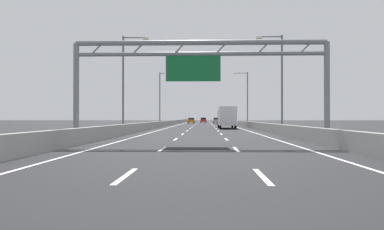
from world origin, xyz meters
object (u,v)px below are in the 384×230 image
at_px(streetlamp_left_mid, 126,78).
at_px(box_truck, 227,117).
at_px(sign_gantry, 199,65).
at_px(green_car, 221,121).
at_px(streetlamp_right_mid, 280,78).
at_px(silver_car, 217,120).
at_px(streetlamp_right_far, 246,96).
at_px(red_car, 203,120).
at_px(streetlamp_left_far, 161,96).
at_px(orange_car, 191,120).

height_order(streetlamp_left_mid, box_truck, streetlamp_left_mid).
height_order(sign_gantry, green_car, sign_gantry).
xyz_separation_m(streetlamp_right_mid, silver_car, (-4.07, 69.26, -4.63)).
height_order(streetlamp_right_far, red_car, streetlamp_right_far).
bearing_deg(silver_car, red_car, 107.10).
relative_size(sign_gantry, streetlamp_right_mid, 1.68).
bearing_deg(red_car, streetlamp_left_mid, -95.11).
distance_m(streetlamp_right_mid, streetlamp_right_far, 31.88).
distance_m(streetlamp_right_far, green_car, 17.15).
bearing_deg(streetlamp_left_far, streetlamp_left_mid, -90.00).
xyz_separation_m(streetlamp_left_mid, streetlamp_right_mid, (14.93, 0.00, 0.00)).
relative_size(orange_car, green_car, 0.94).
relative_size(streetlamp_left_far, silver_car, 2.30).
bearing_deg(red_car, silver_car, -72.90).
bearing_deg(sign_gantry, streetlamp_right_far, 80.70).
height_order(streetlamp_right_far, green_car, streetlamp_right_far).
distance_m(streetlamp_left_far, orange_car, 37.94).
bearing_deg(green_car, silver_car, 91.10).
xyz_separation_m(streetlamp_left_mid, box_truck, (10.84, 18.49, -3.73)).
height_order(sign_gantry, streetlamp_right_far, streetlamp_right_far).
bearing_deg(box_truck, streetlamp_right_mid, -77.51).
xyz_separation_m(streetlamp_right_far, box_truck, (-4.10, -13.39, -3.73)).
bearing_deg(streetlamp_left_mid, box_truck, 59.63).
bearing_deg(streetlamp_left_mid, sign_gantry, -62.25).
bearing_deg(streetlamp_right_mid, streetlamp_left_far, 115.10).
relative_size(orange_car, box_truck, 0.50).
relative_size(streetlamp_left_far, box_truck, 1.13).
height_order(streetlamp_left_mid, streetlamp_left_far, same).
distance_m(orange_car, green_car, 22.53).
bearing_deg(red_car, streetlamp_right_mid, -84.58).
relative_size(sign_gantry, streetlamp_left_mid, 1.68).
relative_size(sign_gantry, silver_car, 3.86).
height_order(sign_gantry, orange_car, sign_gantry).
relative_size(streetlamp_left_mid, streetlamp_right_mid, 1.00).
relative_size(silver_car, red_car, 0.93).
bearing_deg(streetlamp_left_mid, streetlamp_left_far, 90.00).
height_order(silver_car, green_car, silver_car).
distance_m(streetlamp_right_far, box_truck, 14.49).
height_order(orange_car, red_car, red_car).
bearing_deg(sign_gantry, box_truck, 83.99).
xyz_separation_m(red_car, box_truck, (3.59, -62.53, 0.89)).
height_order(streetlamp_left_far, red_car, streetlamp_left_far).
bearing_deg(streetlamp_right_mid, green_car, 94.36).
xyz_separation_m(streetlamp_right_mid, green_car, (-3.66, 47.98, -4.65)).
height_order(streetlamp_left_mid, green_car, streetlamp_left_mid).
xyz_separation_m(sign_gantry, streetlamp_left_far, (-7.41, 45.96, 0.57)).
height_order(streetlamp_left_mid, streetlamp_right_mid, same).
relative_size(streetlamp_right_mid, streetlamp_left_far, 1.00).
height_order(streetlamp_left_far, box_truck, streetlamp_left_far).
bearing_deg(streetlamp_right_far, streetlamp_left_mid, -115.10).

